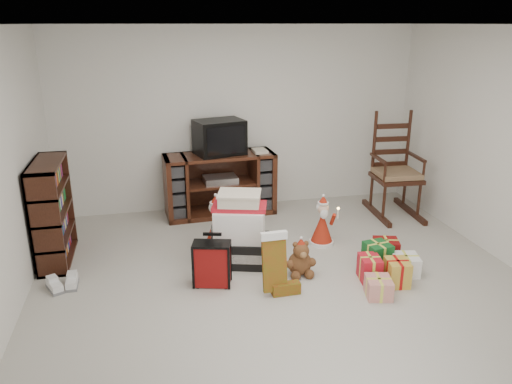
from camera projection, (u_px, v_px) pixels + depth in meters
room at (290, 168)px, 4.57m from camera, size 5.01×5.01×2.51m
tv_stand at (220, 184)px, 6.80m from camera, size 1.51×0.61×0.85m
bookshelf at (53, 214)px, 5.42m from camera, size 0.31×0.92×1.13m
rocking_chair at (393, 178)px, 6.81m from camera, size 0.64×1.00×1.45m
gift_pile at (240, 233)px, 5.41m from camera, size 0.73×0.62×0.79m
red_suitcase at (212, 264)px, 4.97m from camera, size 0.39×0.27×0.54m
stocking at (274, 263)px, 4.78m from camera, size 0.31×0.14×0.65m
teddy_bear at (300, 260)px, 5.20m from camera, size 0.25×0.22×0.37m
santa_figurine at (322, 225)px, 5.91m from camera, size 0.30×0.28×0.61m
mrs_claus_figurine at (216, 227)px, 5.82m from camera, size 0.32×0.30×0.65m
sneaker_pair at (63, 284)px, 4.96m from camera, size 0.32×0.28×0.09m
gift_cluster at (386, 265)px, 5.18m from camera, size 0.71×0.99×0.24m
crt_television at (219, 137)px, 6.60m from camera, size 0.71×0.59×0.46m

